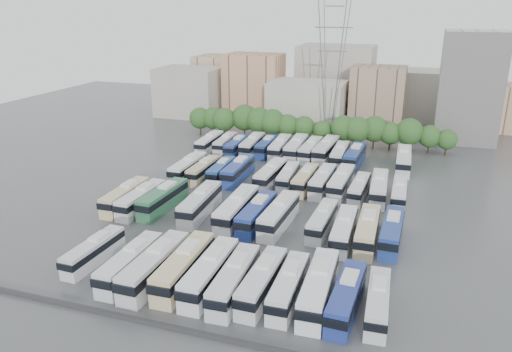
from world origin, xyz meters
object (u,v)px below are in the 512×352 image
(bus_r0_s12, at_px, (346,297))
(bus_r2_s4, at_px, (238,170))
(bus_r2_s1, at_px, (188,167))
(bus_r2_s9, at_px, (323,181))
(bus_r3_s1, at_px, (225,143))
(bus_r3_s10, at_px, (355,156))
(bus_r1_s1, at_px, (141,199))
(bus_r1_s13, at_px, (392,231))
(bus_r0_s11, at_px, (319,287))
(bus_r3_s9, at_px, (340,155))
(bus_r0_s5, at_px, (155,265))
(bus_r1_s10, at_px, (322,220))
(bus_r3_s0, at_px, (209,142))
(bus_r0_s6, at_px, (184,266))
(bus_r1_s11, at_px, (344,230))
(bus_r2_s2, at_px, (203,170))
(bus_r2_s3, at_px, (221,170))
(bus_r0_s7, at_px, (210,272))
(electricity_pylon, at_px, (332,61))
(bus_r1_s4, at_px, (200,203))
(bus_r1_s12, at_px, (367,230))
(bus_r2_s8, at_px, (305,179))
(bus_r2_s12, at_px, (379,188))
(bus_r3_s4, at_px, (267,146))
(bus_r1_s2, at_px, (163,198))
(bus_r3_s2, at_px, (237,146))
(bus_r3_s7, at_px, (311,149))
(bus_r3_s5, at_px, (280,147))
(bus_r2_s13, at_px, (399,193))
(bus_r0_s4, at_px, (131,263))
(bus_r0_s13, at_px, (378,302))
(bus_r3_s8, at_px, (326,150))
(bus_r2_s6, at_px, (271,174))
(bus_r0_s8, at_px, (234,279))
(bus_r1_s8, at_px, (279,215))
(apartment_tower, at_px, (470,87))
(bus_r3_s3, at_px, (252,145))
(bus_r2_s7, at_px, (288,176))
(bus_r0_s10, at_px, (289,286))
(bus_r3_s13, at_px, (404,160))
(bus_r1_s6, at_px, (237,209))
(bus_r0_s2, at_px, (94,251))

(bus_r0_s12, relative_size, bus_r2_s4, 0.96)
(bus_r2_s1, xyz_separation_m, bus_r2_s9, (26.25, 0.97, -0.04))
(bus_r3_s1, distance_m, bus_r3_s10, 29.69)
(bus_r1_s1, bearing_deg, bus_r1_s13, 1.77)
(bus_r0_s11, xyz_separation_m, bus_r3_s9, (-6.51, 52.49, -0.16))
(bus_r0_s5, bearing_deg, bus_r1_s10, 51.05)
(bus_r2_s4, bearing_deg, bus_r3_s0, 127.69)
(bus_r0_s6, relative_size, bus_r1_s1, 1.10)
(bus_r0_s12, xyz_separation_m, bus_r2_s4, (-26.37, 36.52, 0.09))
(bus_r0_s5, bearing_deg, bus_r1_s11, 41.93)
(bus_r2_s2, distance_m, bus_r2_s3, 3.48)
(bus_r0_s7, relative_size, bus_r3_s10, 1.02)
(bus_r2_s1, xyz_separation_m, bus_r2_s2, (3.18, 0.03, -0.17))
(electricity_pylon, bearing_deg, bus_r1_s4, -100.54)
(bus_r1_s12, distance_m, bus_r2_s8, 22.65)
(bus_r0_s11, distance_m, bus_r2_s12, 34.91)
(bus_r1_s12, xyz_separation_m, bus_r1_s13, (3.28, 0.80, -0.05))
(bus_r0_s6, height_order, bus_r3_s4, bus_r0_s6)
(bus_r3_s9, bearing_deg, bus_r1_s2, -125.68)
(bus_r3_s0, bearing_deg, bus_r3_s2, -6.76)
(bus_r2_s12, xyz_separation_m, bus_r3_s4, (-26.46, 19.43, -0.19))
(bus_r3_s1, bearing_deg, bus_r1_s10, -52.56)
(bus_r3_s7, bearing_deg, bus_r2_s1, -133.63)
(bus_r3_s5, bearing_deg, bus_r3_s9, -7.86)
(bus_r2_s2, height_order, bus_r3_s2, bus_r3_s2)
(bus_r2_s4, relative_size, bus_r2_s13, 1.13)
(bus_r0_s11, bearing_deg, bus_r0_s4, -177.94)
(bus_r0_s13, distance_m, bus_r3_s8, 57.17)
(bus_r2_s6, height_order, bus_r3_s9, bus_r2_s6)
(bus_r2_s8, bearing_deg, bus_r2_s3, -179.46)
(bus_r0_s11, bearing_deg, bus_r1_s11, 86.97)
(bus_r0_s4, distance_m, bus_r2_s1, 37.41)
(bus_r0_s8, distance_m, bus_r0_s11, 9.74)
(bus_r2_s4, distance_m, bus_r2_s8, 13.27)
(bus_r0_s4, height_order, bus_r1_s1, bus_r0_s4)
(bus_r1_s8, distance_m, bus_r1_s12, 13.33)
(apartment_tower, xyz_separation_m, bus_r2_s6, (-35.76, -45.68, -11.10))
(bus_r1_s12, relative_size, bus_r2_s1, 1.02)
(bus_r0_s8, bearing_deg, bus_r2_s3, 112.20)
(bus_r2_s2, xyz_separation_m, bus_r2_s3, (3.32, 1.05, -0.05))
(bus_r1_s13, xyz_separation_m, bus_r2_s6, (-23.27, 17.86, 0.02))
(bus_r3_s3, bearing_deg, bus_r2_s7, -56.00)
(bus_r0_s10, height_order, bus_r3_s9, bus_r3_s9)
(bus_r2_s1, height_order, bus_r2_s9, bus_r2_s1)
(bus_r3_s13, bearing_deg, bus_r3_s10, 179.23)
(bus_r1_s6, xyz_separation_m, bus_r2_s4, (-6.50, 17.91, -0.16))
(bus_r2_s6, distance_m, bus_r3_s2, 21.00)
(bus_r0_s2, xyz_separation_m, bus_r1_s10, (26.33, 18.80, 0.07))
(bus_r0_s10, distance_m, bus_r1_s11, 17.11)
(bus_r2_s1, bearing_deg, bus_r1_s10, -28.28)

